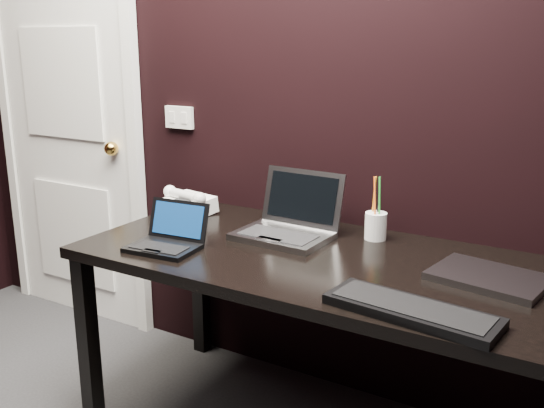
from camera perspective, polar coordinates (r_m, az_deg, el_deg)
The scene contains 11 objects.
wall_back at distance 2.47m, azimuth 2.74°, elevation 11.44°, with size 4.00×4.00×0.00m, color black.
door at distance 3.33m, azimuth -18.66°, elevation 7.19°, with size 0.99×0.10×2.14m.
wall_switch at distance 2.82m, azimuth -8.72°, elevation 8.06°, with size 0.15×0.02×0.10m.
desk at distance 2.13m, azimuth 4.62°, elevation -6.84°, with size 1.70×0.80×0.74m.
netbook at distance 2.19m, azimuth -9.83°, elevation -3.32°, with size 0.26×0.24×0.15m.
silver_laptop at distance 2.29m, azimuth 1.50°, elevation -1.99°, with size 0.35×0.32×0.23m.
ext_keyboard at distance 1.70m, azimuth 13.00°, elevation -9.72°, with size 0.48×0.21×0.03m.
closed_laptop at distance 1.99m, azimuth 19.73°, elevation -6.53°, with size 0.37×0.29×0.02m.
desk_phone at distance 2.61m, azimuth -8.08°, elevation 0.02°, with size 0.25×0.22×0.12m.
mobile_phone at distance 2.47m, azimuth -8.93°, elevation -1.10°, with size 0.07×0.06×0.10m.
pen_cup at distance 2.28m, azimuth 9.74°, elevation -1.94°, with size 0.09×0.09×0.24m.
Camera 1 is at (1.16, -0.38, 1.45)m, focal length 40.00 mm.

